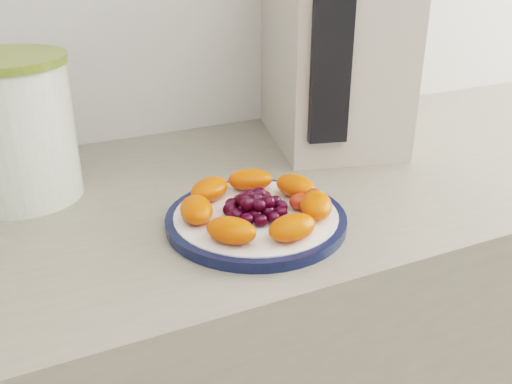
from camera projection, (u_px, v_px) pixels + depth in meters
name	position (u px, v px, depth m)	size (l,w,h in m)	color
plate_rim	(256.00, 220.00, 0.78)	(0.25, 0.25, 0.01)	#0F1637
plate_face	(256.00, 219.00, 0.78)	(0.23, 0.23, 0.02)	white
canister	(16.00, 133.00, 0.83)	(0.17, 0.17, 0.20)	#456D27
canister_lid	(2.00, 60.00, 0.78)	(0.17, 0.17, 0.01)	olive
appliance_body	(334.00, 42.00, 1.03)	(0.21, 0.30, 0.37)	#BDB2A5
appliance_panel	(331.00, 57.00, 0.88)	(0.06, 0.02, 0.27)	black
fruit_plate	(258.00, 203.00, 0.78)	(0.22, 0.21, 0.03)	#FF3805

